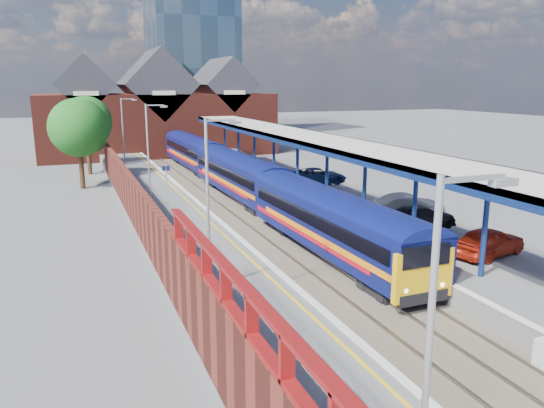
{
  "coord_description": "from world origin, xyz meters",
  "views": [
    {
      "loc": [
        -11.61,
        -14.27,
        9.3
      ],
      "look_at": [
        -0.94,
        13.18,
        2.6
      ],
      "focal_mm": 35.0,
      "sensor_mm": 36.0,
      "label": 1
    }
  ],
  "objects_px": {
    "lamp_post_b": "(211,194)",
    "parked_car_dark": "(421,217)",
    "lamp_post_a": "(435,359)",
    "parked_car_red": "(489,241)",
    "lamp_post_d": "(124,130)",
    "platform_sign": "(166,177)",
    "parked_car_blue": "(318,176)",
    "parked_car_silver": "(409,205)",
    "train": "(213,160)",
    "lamp_post_c": "(150,149)"
  },
  "relations": [
    {
      "from": "lamp_post_b",
      "to": "parked_car_dark",
      "type": "height_order",
      "value": "lamp_post_b"
    },
    {
      "from": "lamp_post_a",
      "to": "parked_car_red",
      "type": "bearing_deg",
      "value": 43.7
    },
    {
      "from": "lamp_post_d",
      "to": "platform_sign",
      "type": "distance_m",
      "value": 14.25
    },
    {
      "from": "lamp_post_a",
      "to": "parked_car_dark",
      "type": "xyz_separation_m",
      "value": [
        13.88,
        18.74,
        -3.34
      ]
    },
    {
      "from": "parked_car_blue",
      "to": "lamp_post_b",
      "type": "bearing_deg",
      "value": 154.85
    },
    {
      "from": "lamp_post_d",
      "to": "parked_car_silver",
      "type": "bearing_deg",
      "value": -58.98
    },
    {
      "from": "platform_sign",
      "to": "parked_car_red",
      "type": "relative_size",
      "value": 0.58
    },
    {
      "from": "lamp_post_b",
      "to": "parked_car_dark",
      "type": "bearing_deg",
      "value": 18.84
    },
    {
      "from": "train",
      "to": "platform_sign",
      "type": "xyz_separation_m",
      "value": [
        -6.49,
        -11.18,
        0.57
      ]
    },
    {
      "from": "lamp_post_a",
      "to": "train",
      "type": "bearing_deg",
      "value": 79.69
    },
    {
      "from": "lamp_post_c",
      "to": "parked_car_red",
      "type": "bearing_deg",
      "value": -50.83
    },
    {
      "from": "lamp_post_c",
      "to": "parked_car_blue",
      "type": "relative_size",
      "value": 1.46
    },
    {
      "from": "lamp_post_a",
      "to": "parked_car_silver",
      "type": "bearing_deg",
      "value": 55.08
    },
    {
      "from": "lamp_post_d",
      "to": "platform_sign",
      "type": "bearing_deg",
      "value": -84.44
    },
    {
      "from": "lamp_post_d",
      "to": "parked_car_silver",
      "type": "distance_m",
      "value": 29.02
    },
    {
      "from": "parked_car_red",
      "to": "parked_car_blue",
      "type": "xyz_separation_m",
      "value": [
        0.73,
        20.51,
        -0.06
      ]
    },
    {
      "from": "lamp_post_c",
      "to": "platform_sign",
      "type": "bearing_deg",
      "value": 55.74
    },
    {
      "from": "lamp_post_c",
      "to": "parked_car_red",
      "type": "xyz_separation_m",
      "value": [
        13.74,
        -16.87,
        -3.26
      ]
    },
    {
      "from": "train",
      "to": "parked_car_silver",
      "type": "xyz_separation_m",
      "value": [
        7.01,
        -21.89,
        -0.4
      ]
    },
    {
      "from": "lamp_post_b",
      "to": "parked_car_silver",
      "type": "height_order",
      "value": "lamp_post_b"
    },
    {
      "from": "train",
      "to": "lamp_post_c",
      "type": "relative_size",
      "value": 9.42
    },
    {
      "from": "parked_car_silver",
      "to": "lamp_post_a",
      "type": "bearing_deg",
      "value": 157.63
    },
    {
      "from": "platform_sign",
      "to": "parked_car_dark",
      "type": "bearing_deg",
      "value": -46.66
    },
    {
      "from": "lamp_post_d",
      "to": "lamp_post_c",
      "type": "bearing_deg",
      "value": -90.0
    },
    {
      "from": "platform_sign",
      "to": "lamp_post_d",
      "type": "bearing_deg",
      "value": 95.56
    },
    {
      "from": "parked_car_red",
      "to": "parked_car_dark",
      "type": "xyz_separation_m",
      "value": [
        0.14,
        5.6,
        -0.08
      ]
    },
    {
      "from": "train",
      "to": "lamp_post_d",
      "type": "relative_size",
      "value": 9.42
    },
    {
      "from": "parked_car_dark",
      "to": "parked_car_blue",
      "type": "distance_m",
      "value": 14.92
    },
    {
      "from": "platform_sign",
      "to": "lamp_post_a",
      "type": "bearing_deg",
      "value": -92.44
    },
    {
      "from": "lamp_post_d",
      "to": "parked_car_red",
      "type": "bearing_deg",
      "value": -67.31
    },
    {
      "from": "train",
      "to": "parked_car_red",
      "type": "relative_size",
      "value": 15.39
    },
    {
      "from": "lamp_post_c",
      "to": "lamp_post_a",
      "type": "bearing_deg",
      "value": -90.0
    },
    {
      "from": "lamp_post_c",
      "to": "lamp_post_d",
      "type": "xyz_separation_m",
      "value": [
        0.0,
        16.0,
        0.0
      ]
    },
    {
      "from": "parked_car_dark",
      "to": "platform_sign",
      "type": "bearing_deg",
      "value": 42.61
    },
    {
      "from": "lamp_post_b",
      "to": "lamp_post_c",
      "type": "xyz_separation_m",
      "value": [
        0.0,
        16.0,
        0.0
      ]
    },
    {
      "from": "platform_sign",
      "to": "parked_car_silver",
      "type": "relative_size",
      "value": 0.57
    },
    {
      "from": "parked_car_silver",
      "to": "parked_car_blue",
      "type": "relative_size",
      "value": 0.91
    },
    {
      "from": "train",
      "to": "parked_car_red",
      "type": "distance_m",
      "value": 30.62
    },
    {
      "from": "train",
      "to": "parked_car_red",
      "type": "bearing_deg",
      "value": -78.91
    },
    {
      "from": "lamp_post_b",
      "to": "lamp_post_d",
      "type": "distance_m",
      "value": 32.0
    },
    {
      "from": "train",
      "to": "parked_car_silver",
      "type": "bearing_deg",
      "value": -72.25
    },
    {
      "from": "parked_car_silver",
      "to": "parked_car_red",
      "type": "bearing_deg",
      "value": -175.27
    },
    {
      "from": "lamp_post_a",
      "to": "parked_car_dark",
      "type": "relative_size",
      "value": 1.57
    },
    {
      "from": "train",
      "to": "parked_car_blue",
      "type": "relative_size",
      "value": 13.72
    },
    {
      "from": "parked_car_dark",
      "to": "parked_car_blue",
      "type": "xyz_separation_m",
      "value": [
        0.6,
        14.91,
        0.02
      ]
    },
    {
      "from": "lamp_post_d",
      "to": "parked_car_dark",
      "type": "distance_m",
      "value": 30.77
    },
    {
      "from": "parked_car_silver",
      "to": "parked_car_blue",
      "type": "bearing_deg",
      "value": 14.34
    },
    {
      "from": "lamp_post_c",
      "to": "parked_car_dark",
      "type": "relative_size",
      "value": 1.57
    },
    {
      "from": "lamp_post_a",
      "to": "lamp_post_c",
      "type": "xyz_separation_m",
      "value": [
        0.0,
        30.0,
        0.0
      ]
    },
    {
      "from": "train",
      "to": "parked_car_red",
      "type": "xyz_separation_m",
      "value": [
        5.89,
        -30.05,
        -0.39
      ]
    }
  ]
}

